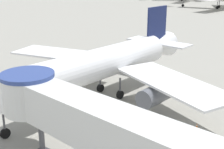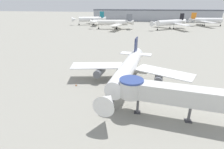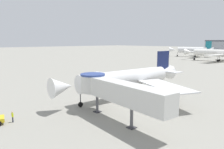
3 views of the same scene
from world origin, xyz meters
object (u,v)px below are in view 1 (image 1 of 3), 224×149
traffic_cone_starboard_wing (197,126)px  traffic_cone_port_wing (12,83)px  main_airplane (98,66)px  jet_bridge (79,116)px

traffic_cone_starboard_wing → traffic_cone_port_wing: traffic_cone_port_wing is taller
main_airplane → traffic_cone_port_wing: 12.51m
traffic_cone_starboard_wing → traffic_cone_port_wing: 23.20m
jet_bridge → traffic_cone_starboard_wing: bearing=77.1°
traffic_cone_starboard_wing → traffic_cone_port_wing: bearing=-174.1°
traffic_cone_starboard_wing → main_airplane: bearing=179.2°
traffic_cone_port_wing → traffic_cone_starboard_wing: bearing=5.9°
main_airplane → jet_bridge: (7.42, -11.37, 0.62)m
jet_bridge → traffic_cone_port_wing: bearing=161.9°
jet_bridge → traffic_cone_starboard_wing: (3.97, 11.21, -4.29)m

